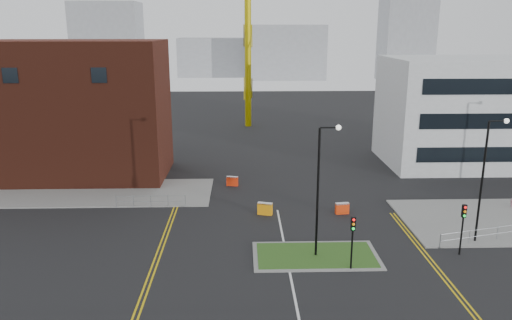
{
  "coord_description": "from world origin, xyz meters",
  "views": [
    {
      "loc": [
        -3.0,
        -23.28,
        15.21
      ],
      "look_at": [
        -1.9,
        15.06,
        5.0
      ],
      "focal_mm": 35.0,
      "sensor_mm": 36.0,
      "label": 1
    }
  ],
  "objects": [
    {
      "name": "pavement_left",
      "position": [
        -20.0,
        22.0,
        0.06
      ],
      "size": [
        28.0,
        8.0,
        0.12
      ],
      "primitive_type": "cube",
      "color": "slate",
      "rests_on": "ground"
    },
    {
      "name": "island_kerb",
      "position": [
        2.0,
        8.0,
        0.04
      ],
      "size": [
        8.6,
        4.6,
        0.08
      ],
      "primitive_type": "cube",
      "color": "slate",
      "rests_on": "ground"
    },
    {
      "name": "grass_island",
      "position": [
        2.0,
        8.0,
        0.06
      ],
      "size": [
        8.0,
        4.0,
        0.12
      ],
      "primitive_type": "cube",
      "color": "#29501A",
      "rests_on": "ground"
    },
    {
      "name": "brick_building",
      "position": [
        -22.97,
        28.0,
        6.85
      ],
      "size": [
        24.2,
        10.07,
        14.24
      ],
      "color": "#4C1E13",
      "rests_on": "ground"
    },
    {
      "name": "office_block",
      "position": [
        26.01,
        31.97,
        6.0
      ],
      "size": [
        25.0,
        12.2,
        12.0
      ],
      "color": "silver",
      "rests_on": "ground"
    },
    {
      "name": "streetlamp_island",
      "position": [
        2.22,
        8.0,
        5.41
      ],
      "size": [
        1.46,
        0.36,
        9.18
      ],
      "color": "black",
      "rests_on": "ground"
    },
    {
      "name": "streetlamp_right_near",
      "position": [
        14.22,
        10.0,
        5.41
      ],
      "size": [
        1.46,
        0.36,
        9.18
      ],
      "color": "black",
      "rests_on": "ground"
    },
    {
      "name": "traffic_light_island",
      "position": [
        4.0,
        5.98,
        2.57
      ],
      "size": [
        0.28,
        0.33,
        3.65
      ],
      "color": "black",
      "rests_on": "ground"
    },
    {
      "name": "traffic_light_right",
      "position": [
        12.0,
        7.98,
        2.57
      ],
      "size": [
        0.28,
        0.33,
        3.65
      ],
      "color": "black",
      "rests_on": "ground"
    },
    {
      "name": "railing_left",
      "position": [
        -11.0,
        18.0,
        0.74
      ],
      "size": [
        6.05,
        0.05,
        1.1
      ],
      "color": "gray",
      "rests_on": "ground"
    },
    {
      "name": "centre_line",
      "position": [
        0.0,
        2.0,
        0.01
      ],
      "size": [
        0.15,
        30.0,
        0.01
      ],
      "primitive_type": "cube",
      "color": "silver",
      "rests_on": "ground"
    },
    {
      "name": "yellow_left_a",
      "position": [
        -9.0,
        10.0,
        0.01
      ],
      "size": [
        0.12,
        24.0,
        0.01
      ],
      "primitive_type": "cube",
      "color": "gold",
      "rests_on": "ground"
    },
    {
      "name": "yellow_left_b",
      "position": [
        -8.7,
        10.0,
        0.01
      ],
      "size": [
        0.12,
        24.0,
        0.01
      ],
      "primitive_type": "cube",
      "color": "gold",
      "rests_on": "ground"
    },
    {
      "name": "yellow_right_a",
      "position": [
        9.5,
        6.0,
        0.01
      ],
      "size": [
        0.12,
        20.0,
        0.01
      ],
      "primitive_type": "cube",
      "color": "gold",
      "rests_on": "ground"
    },
    {
      "name": "yellow_right_b",
      "position": [
        9.8,
        6.0,
        0.01
      ],
      "size": [
        0.12,
        20.0,
        0.01
      ],
      "primitive_type": "cube",
      "color": "gold",
      "rests_on": "ground"
    },
    {
      "name": "skyline_a",
      "position": [
        -40.0,
        120.0,
        11.0
      ],
      "size": [
        18.0,
        12.0,
        22.0
      ],
      "primitive_type": "cube",
      "color": "gray",
      "rests_on": "ground"
    },
    {
      "name": "skyline_b",
      "position": [
        10.0,
        130.0,
        8.0
      ],
      "size": [
        24.0,
        12.0,
        16.0
      ],
      "primitive_type": "cube",
      "color": "gray",
      "rests_on": "ground"
    },
    {
      "name": "skyline_c",
      "position": [
        45.0,
        125.0,
        14.0
      ],
      "size": [
        14.0,
        12.0,
        28.0
      ],
      "primitive_type": "cube",
      "color": "gray",
      "rests_on": "ground"
    },
    {
      "name": "skyline_d",
      "position": [
        -8.0,
        140.0,
        6.0
      ],
      "size": [
        30.0,
        12.0,
        12.0
      ],
      "primitive_type": "cube",
      "color": "gray",
      "rests_on": "ground"
    },
    {
      "name": "barrier_left",
      "position": [
        -1.12,
        16.0,
        0.56
      ],
      "size": [
        1.3,
        0.74,
        1.04
      ],
      "color": "#FF9A0E",
      "rests_on": "ground"
    },
    {
      "name": "barrier_mid",
      "position": [
        -4.0,
        24.0,
        0.51
      ],
      "size": [
        1.17,
        0.58,
        0.94
      ],
      "color": "red",
      "rests_on": "ground"
    },
    {
      "name": "barrier_right",
      "position": [
        5.39,
        16.0,
        0.52
      ],
      "size": [
        1.18,
        0.53,
        0.96
      ],
      "color": "#F3390D",
      "rests_on": "ground"
    }
  ]
}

